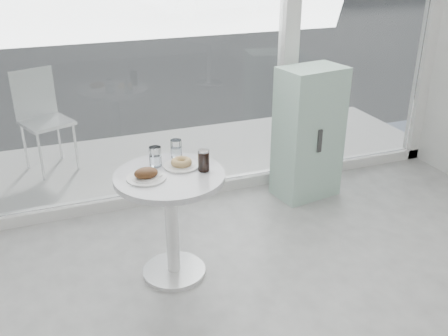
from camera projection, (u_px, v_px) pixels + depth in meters
name	position (u px, v px, depth m)	size (l,w,h in m)	color
storefront	(198.00, 0.00, 3.93)	(5.00, 0.14, 3.00)	white
main_table	(171.00, 204.00, 3.29)	(0.72, 0.72, 0.77)	white
patio_deck	(171.00, 159.00, 5.29)	(5.60, 1.60, 0.05)	silver
street	(68.00, 15.00, 15.66)	(40.00, 24.00, 0.00)	#343434
mint_cabinet	(308.00, 134.00, 4.38)	(0.59, 0.44, 1.18)	#9DC8B1
patio_chair	(42.00, 114.00, 4.83)	(0.55, 0.55, 0.98)	white
plate_fritter	(147.00, 175.00, 3.13)	(0.25, 0.25, 0.07)	white
plate_donut	(181.00, 164.00, 3.30)	(0.24, 0.24, 0.06)	white
water_tumbler_a	(155.00, 158.00, 3.30)	(0.08, 0.08, 0.13)	white
water_tumbler_b	(176.00, 150.00, 3.43)	(0.08, 0.08, 0.13)	white
cola_glass	(204.00, 161.00, 3.22)	(0.07, 0.07, 0.14)	white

